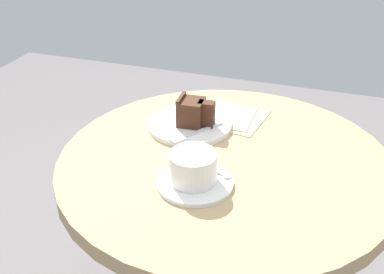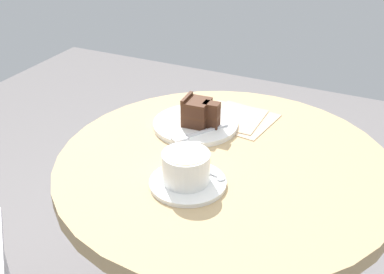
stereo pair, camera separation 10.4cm
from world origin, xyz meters
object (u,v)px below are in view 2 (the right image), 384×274
Objects in this scene: teaspoon at (211,173)px; napkin at (237,118)px; coffee_cup at (186,166)px; saucer at (188,183)px; cake_plate at (195,124)px; cake_slice at (199,112)px; fork at (194,134)px.

napkin is (0.27, 0.05, -0.01)m from teaspoon.
teaspoon is (0.04, -0.04, -0.03)m from coffee_cup.
cake_plate reaches higher than saucer.
cake_slice is (0.22, 0.08, 0.04)m from saucer.
saucer is at bearing 55.10° from fork.
fork is at bearing -166.33° from cake_slice.
napkin is at bearing -36.63° from cake_slice.
cake_slice is at bearing -132.45° from fork.
coffee_cup is 0.18m from fork.
napkin is at bearing 2.42° from saucer.
cake_slice is 0.12m from napkin.
saucer is 1.17× the size of fork.
teaspoon is 0.22m from cake_plate.
cake_slice reaches higher than coffee_cup.
cake_plate is 0.11m from napkin.
cake_slice is at bearing -117.45° from cake_plate.
saucer is 0.24m from cake_plate.
teaspoon reaches higher than saucer.
cake_slice is 0.06m from fork.
napkin is (0.08, -0.08, -0.00)m from cake_plate.
napkin is at bearing 114.57° from teaspoon.
fork is (0.17, 0.06, 0.01)m from saucer.
coffee_cup is at bearing -178.39° from napkin.
cake_slice is at bearing 143.37° from napkin.
teaspoon is at bearing -44.42° from coffee_cup.
fork is (-0.06, -0.02, 0.01)m from cake_plate.
cake_slice is (-0.01, -0.01, 0.04)m from cake_plate.
teaspoon is 0.21m from cake_slice.
cake_plate is 0.07m from fork.
saucer is 0.75× the size of cake_plate.
fork reaches higher than teaspoon.
cake_plate is 2.34× the size of cake_slice.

